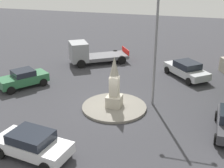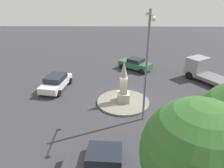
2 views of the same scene
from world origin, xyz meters
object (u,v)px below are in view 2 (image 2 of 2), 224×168
object	(u,v)px
car_dark_grey_approaching	(104,161)
truck_grey_parked_right	(205,71)
monument	(124,85)
car_green_far_side	(135,64)
car_white_parked_left	(56,82)
tree_near_wall	(197,154)
streetlamp	(147,59)

from	to	relation	value
car_dark_grey_approaching	truck_grey_parked_right	distance (m)	16.30
monument	car_green_far_side	xyz separation A→B (m)	(8.23, -1.71, -0.94)
car_white_parked_left	truck_grey_parked_right	size ratio (longest dim) A/B	0.73
monument	truck_grey_parked_right	distance (m)	10.25
car_green_far_side	tree_near_wall	xyz separation A→B (m)	(-19.09, -0.24, 3.58)
car_green_far_side	tree_near_wall	world-z (taller)	tree_near_wall
truck_grey_parked_right	tree_near_wall	bearing A→B (deg)	156.53
car_dark_grey_approaching	tree_near_wall	size ratio (longest dim) A/B	0.69
monument	car_white_parked_left	world-z (taller)	monument
car_dark_grey_approaching	tree_near_wall	bearing A→B (deg)	-134.72
monument	car_dark_grey_approaching	distance (m)	7.82
car_white_parked_left	car_dark_grey_approaching	world-z (taller)	car_dark_grey_approaching
car_dark_grey_approaching	truck_grey_parked_right	world-z (taller)	truck_grey_parked_right
car_white_parked_left	tree_near_wall	bearing A→B (deg)	-147.84
streetlamp	car_white_parked_left	bearing A→B (deg)	57.09
car_green_far_side	tree_near_wall	size ratio (longest dim) A/B	0.67
monument	car_green_far_side	bearing A→B (deg)	-11.75
car_green_far_side	car_dark_grey_approaching	distance (m)	16.17
streetlamp	truck_grey_parked_right	size ratio (longest dim) A/B	1.34
streetlamp	car_white_parked_left	world-z (taller)	streetlamp
truck_grey_parked_right	tree_near_wall	size ratio (longest dim) A/B	0.97
streetlamp	car_white_parked_left	xyz separation A→B (m)	(5.16, 7.98, -4.10)
car_green_far_side	truck_grey_parked_right	world-z (taller)	truck_grey_parked_right
streetlamp	car_dark_grey_approaching	world-z (taller)	streetlamp
streetlamp	tree_near_wall	world-z (taller)	streetlamp
monument	car_green_far_side	size ratio (longest dim) A/B	0.88
monument	streetlamp	xyz separation A→B (m)	(-2.50, -1.43, 3.16)
car_dark_grey_approaching	truck_grey_parked_right	xyz separation A→B (m)	(12.75, -10.16, 0.30)
monument	tree_near_wall	bearing A→B (deg)	-169.82
truck_grey_parked_right	tree_near_wall	distance (m)	17.70
streetlamp	car_dark_grey_approaching	distance (m)	7.12
car_green_far_side	truck_grey_parked_right	distance (m)	7.83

